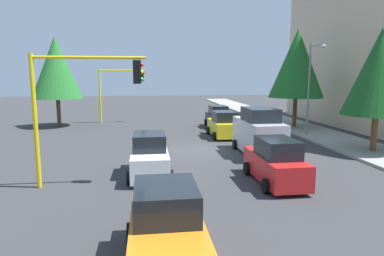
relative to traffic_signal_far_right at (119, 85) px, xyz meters
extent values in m
plane|color=#353538|center=(14.00, 5.64, -3.76)|extent=(120.00, 120.00, 0.00)
cube|color=gray|center=(9.00, 16.14, -3.69)|extent=(80.00, 4.00, 0.15)
cone|color=silver|center=(25.00, 2.64, -3.75)|extent=(0.01, 1.10, 1.10)
cylinder|color=yellow|center=(0.00, -1.86, -1.12)|extent=(0.18, 0.18, 5.29)
cylinder|color=yellow|center=(0.00, 0.39, 1.38)|extent=(0.12, 4.50, 0.12)
cube|color=black|center=(0.00, 2.28, 0.80)|extent=(0.36, 0.32, 0.96)
sphere|color=red|center=(0.00, 2.46, 1.10)|extent=(0.18, 0.18, 0.18)
sphere|color=yellow|center=(0.00, 2.46, 0.80)|extent=(0.18, 0.18, 0.18)
sphere|color=green|center=(0.00, 2.46, 0.50)|extent=(0.18, 0.18, 0.18)
cylinder|color=yellow|center=(20.00, -1.86, -1.01)|extent=(0.18, 0.18, 5.51)
cylinder|color=yellow|center=(20.00, 0.39, 1.60)|extent=(0.12, 4.50, 0.12)
cube|color=black|center=(20.00, 2.28, 1.02)|extent=(0.36, 0.32, 0.96)
sphere|color=red|center=(20.00, 2.46, 1.32)|extent=(0.18, 0.18, 0.18)
sphere|color=yellow|center=(20.00, 2.46, 1.02)|extent=(0.18, 0.18, 0.18)
sphere|color=green|center=(20.00, 2.46, 0.72)|extent=(0.18, 0.18, 0.18)
cylinder|color=slate|center=(10.00, 14.84, -0.26)|extent=(0.14, 0.14, 7.00)
cylinder|color=slate|center=(10.90, 14.84, 3.04)|extent=(1.80, 0.10, 0.10)
ellipsoid|color=silver|center=(11.80, 14.84, 2.89)|extent=(0.56, 0.28, 0.20)
cylinder|color=brown|center=(6.00, 15.64, -2.29)|extent=(0.36, 0.36, 2.94)
cone|color=#1E6023|center=(6.00, 15.64, 1.93)|extent=(4.71, 4.71, 5.89)
cylinder|color=brown|center=(2.00, -5.36, -2.37)|extent=(0.36, 0.36, 2.77)
cone|color=#28752D|center=(2.00, -5.36, 1.59)|extent=(4.44, 4.44, 5.55)
cylinder|color=brown|center=(16.00, 16.14, -2.50)|extent=(0.36, 0.36, 2.52)
cone|color=#19511E|center=(16.00, 16.14, 1.08)|extent=(4.03, 4.03, 5.04)
cube|color=#B2B5BA|center=(15.23, 9.20, -2.67)|extent=(4.80, 1.90, 1.85)
cube|color=black|center=(15.47, 9.20, -1.37)|extent=(2.50, 1.67, 0.76)
cylinder|color=black|center=(13.74, 8.19, -3.46)|extent=(0.60, 0.20, 0.60)
cylinder|color=black|center=(13.74, 10.21, -3.46)|extent=(0.60, 0.20, 0.60)
cylinder|color=black|center=(16.72, 8.19, -3.46)|extent=(0.60, 0.20, 0.60)
cylinder|color=black|center=(16.72, 10.21, -3.46)|extent=(0.60, 0.20, 0.60)
cube|color=yellow|center=(9.34, 8.41, -3.07)|extent=(4.09, 1.72, 1.05)
cube|color=black|center=(9.54, 8.41, -2.17)|extent=(2.13, 1.52, 0.76)
cylinder|color=black|center=(8.07, 7.48, -3.46)|extent=(0.60, 0.20, 0.60)
cylinder|color=black|center=(8.07, 9.33, -3.46)|extent=(0.60, 0.20, 0.60)
cylinder|color=black|center=(10.61, 7.48, -3.46)|extent=(0.60, 0.20, 0.60)
cylinder|color=black|center=(10.61, 9.33, -3.46)|extent=(0.60, 0.20, 0.60)
cube|color=orange|center=(26.60, 3.05, -3.07)|extent=(3.86, 1.74, 1.05)
cube|color=black|center=(26.40, 3.05, -2.17)|extent=(2.01, 1.53, 0.76)
cylinder|color=black|center=(25.40, 3.98, -3.46)|extent=(0.60, 0.20, 0.60)
cylinder|color=black|center=(25.40, 2.12, -3.46)|extent=(0.60, 0.20, 0.60)
cube|color=white|center=(18.91, 2.73, -3.07)|extent=(3.99, 1.67, 1.05)
cube|color=black|center=(18.71, 2.73, -2.17)|extent=(2.07, 1.47, 0.76)
cylinder|color=black|center=(20.15, 3.62, -3.46)|extent=(0.60, 0.20, 0.60)
cylinder|color=black|center=(20.15, 1.84, -3.46)|extent=(0.60, 0.20, 0.60)
cylinder|color=black|center=(17.68, 3.62, -3.46)|extent=(0.60, 0.20, 0.60)
cylinder|color=black|center=(17.68, 1.84, -3.46)|extent=(0.60, 0.20, 0.60)
cube|color=red|center=(20.65, 8.13, -3.07)|extent=(4.17, 1.60, 1.05)
cube|color=black|center=(20.86, 8.13, -2.17)|extent=(2.17, 1.41, 0.76)
cylinder|color=black|center=(19.35, 7.27, -3.46)|extent=(0.60, 0.20, 0.60)
cylinder|color=black|center=(19.35, 8.99, -3.46)|extent=(0.60, 0.20, 0.60)
cylinder|color=black|center=(21.94, 7.27, -3.46)|extent=(0.60, 0.20, 0.60)
cylinder|color=black|center=(21.94, 8.99, -3.46)|extent=(0.60, 0.20, 0.60)
cube|color=black|center=(4.48, 9.02, -3.07)|extent=(3.84, 1.64, 1.05)
cube|color=black|center=(4.67, 9.02, -2.17)|extent=(2.00, 1.45, 0.76)
cylinder|color=black|center=(3.29, 8.14, -3.46)|extent=(0.60, 0.20, 0.60)
cylinder|color=black|center=(3.29, 9.90, -3.46)|extent=(0.60, 0.20, 0.60)
cylinder|color=black|center=(5.67, 8.14, -3.46)|extent=(0.60, 0.20, 0.60)
cylinder|color=black|center=(5.67, 9.90, -3.46)|extent=(0.60, 0.20, 0.60)
camera|label=1|loc=(34.41, 2.63, 0.87)|focal=31.80mm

